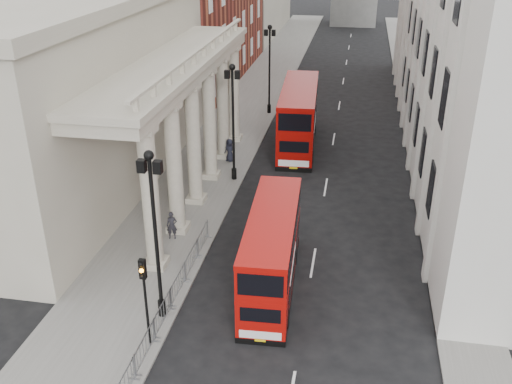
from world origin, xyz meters
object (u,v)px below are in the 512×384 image
traffic_light (144,287)px  pedestrian_a (172,226)px  lamp_post_mid (233,115)px  pedestrian_c (230,150)px  bus_near (272,250)px  pedestrian_b (174,183)px  lamp_post_north (270,63)px  bus_far (299,116)px  lamp_post_south (155,226)px

traffic_light → pedestrian_a: 9.44m
lamp_post_mid → pedestrian_c: 5.19m
bus_near → pedestrian_a: (-6.41, 3.52, -1.15)m
pedestrian_b → pedestrian_c: bearing=-116.4°
traffic_light → bus_near: (4.57, 5.49, -0.99)m
lamp_post_north → pedestrian_a: lamp_post_north is taller
traffic_light → pedestrian_c: (-1.15, 21.28, -2.09)m
pedestrian_a → pedestrian_b: size_ratio=0.89×
bus_near → traffic_light: bearing=-132.6°
bus_far → pedestrian_b: bearing=-125.3°
traffic_light → pedestrian_a: traffic_light is taller
traffic_light → pedestrian_b: bearing=103.5°
pedestrian_b → traffic_light: bearing=96.4°
bus_near → lamp_post_mid: bearing=107.7°
lamp_post_south → bus_far: 24.30m
lamp_post_south → pedestrian_a: size_ratio=4.93×
pedestrian_a → traffic_light: bearing=-91.1°
lamp_post_north → bus_far: bearing=-65.3°
lamp_post_mid → lamp_post_north: bearing=90.0°
lamp_post_south → traffic_light: size_ratio=1.93×
traffic_light → pedestrian_b: (-3.51, 14.57, -2.04)m
traffic_light → pedestrian_b: size_ratio=2.28×
lamp_post_mid → traffic_light: size_ratio=1.93×
lamp_post_mid → traffic_light: (0.10, -18.02, -1.80)m
pedestrian_b → lamp_post_south: bearing=98.1°
bus_near → pedestrian_c: 16.84m
lamp_post_south → lamp_post_mid: 16.00m
traffic_light → pedestrian_a: bearing=101.5°
traffic_light → pedestrian_a: size_ratio=2.55×
pedestrian_b → pedestrian_a: bearing=99.6°
lamp_post_south → bus_near: size_ratio=0.88×
lamp_post_south → pedestrian_c: lamp_post_south is taller
bus_near → pedestrian_b: size_ratio=5.02×
bus_near → pedestrian_c: bus_near is taller
lamp_post_south → pedestrian_b: size_ratio=4.41×
pedestrian_a → pedestrian_c: size_ratio=0.95×
lamp_post_south → traffic_light: (0.10, -2.02, -1.80)m
lamp_post_south → bus_near: bearing=36.6°
lamp_post_south → pedestrian_c: size_ratio=4.66×
lamp_post_mid → lamp_post_north: 16.00m
pedestrian_c → lamp_post_mid: bearing=-41.5°
bus_near → pedestrian_a: size_ratio=5.61×
bus_far → pedestrian_c: bus_far is taller
traffic_light → pedestrian_c: traffic_light is taller
lamp_post_south → pedestrian_a: bearing=104.0°
lamp_post_south → lamp_post_mid: (0.00, 16.00, 0.00)m
lamp_post_south → pedestrian_c: 19.68m
lamp_post_north → lamp_post_south: bearing=-90.0°
pedestrian_a → lamp_post_north: bearing=73.4°
pedestrian_a → pedestrian_b: bearing=94.1°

